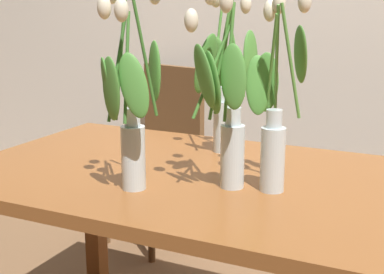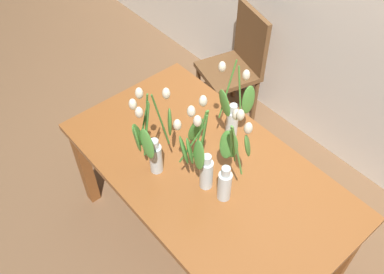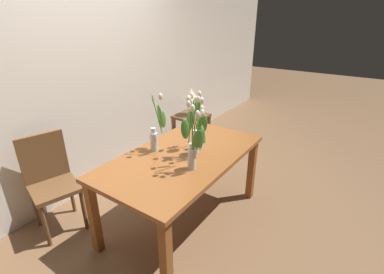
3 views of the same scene
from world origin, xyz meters
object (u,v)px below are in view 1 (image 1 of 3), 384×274
at_px(tulip_vase_0, 223,108).
at_px(tulip_vase_3, 130,111).
at_px(tulip_vase_2, 275,115).
at_px(tulip_vase_1, 226,100).
at_px(dining_chair, 161,144).
at_px(dining_table, 215,203).

distance_m(tulip_vase_0, tulip_vase_3, 0.25).
xyz_separation_m(tulip_vase_0, tulip_vase_2, (0.12, 0.08, -0.02)).
xyz_separation_m(tulip_vase_0, tulip_vase_1, (-0.13, 0.36, -0.04)).
height_order(tulip_vase_3, dining_chair, tulip_vase_3).
relative_size(dining_table, dining_chair, 1.72).
bearing_deg(tulip_vase_2, tulip_vase_3, -149.89).
distance_m(tulip_vase_1, tulip_vase_3, 0.48).
bearing_deg(dining_table, tulip_vase_2, -8.85).
bearing_deg(tulip_vase_3, dining_table, 55.74).
bearing_deg(dining_table, dining_chair, 126.72).
height_order(dining_table, tulip_vase_3, tulip_vase_3).
bearing_deg(tulip_vase_2, dining_chair, 132.28).
xyz_separation_m(dining_table, dining_chair, (-0.74, 0.99, -0.12)).
distance_m(tulip_vase_1, tulip_vase_2, 0.38).
xyz_separation_m(tulip_vase_0, tulip_vase_3, (-0.22, -0.12, -0.01)).
bearing_deg(dining_chair, tulip_vase_0, -53.77).
bearing_deg(tulip_vase_2, tulip_vase_1, 132.78).
xyz_separation_m(tulip_vase_1, dining_chair, (-0.67, 0.74, -0.40)).
bearing_deg(dining_chair, tulip_vase_2, -47.72).
xyz_separation_m(tulip_vase_1, tulip_vase_3, (-0.09, -0.47, 0.04)).
distance_m(tulip_vase_0, tulip_vase_2, 0.15).
bearing_deg(dining_table, tulip_vase_3, -124.26).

